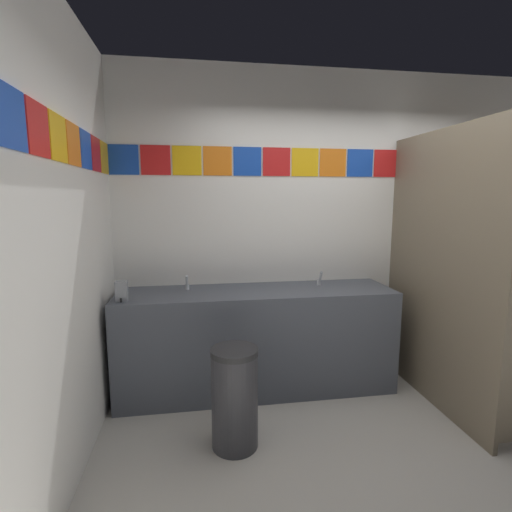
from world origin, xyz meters
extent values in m
plane|color=#B2ADA3|center=(0.00, 0.00, 0.00)|extent=(8.82, 8.82, 0.00)
cube|color=white|center=(0.00, 1.53, 1.43)|extent=(4.01, 0.08, 2.85)
cube|color=#1947B7|center=(-1.87, 1.48, 2.01)|extent=(0.25, 0.01, 0.25)
cube|color=red|center=(-1.60, 1.48, 2.01)|extent=(0.25, 0.01, 0.25)
cube|color=yellow|center=(-1.34, 1.48, 2.01)|extent=(0.25, 0.01, 0.25)
cube|color=orange|center=(-1.07, 1.48, 2.01)|extent=(0.25, 0.01, 0.25)
cube|color=#1947B7|center=(-0.80, 1.48, 2.01)|extent=(0.25, 0.01, 0.25)
cube|color=red|center=(-0.53, 1.48, 2.01)|extent=(0.25, 0.01, 0.25)
cube|color=yellow|center=(-0.27, 1.48, 2.01)|extent=(0.25, 0.01, 0.25)
cube|color=orange|center=(0.00, 1.48, 2.01)|extent=(0.25, 0.01, 0.25)
cube|color=#1947B7|center=(0.27, 1.48, 2.01)|extent=(0.25, 0.01, 0.25)
cube|color=red|center=(0.53, 1.48, 2.01)|extent=(0.25, 0.01, 0.25)
cube|color=yellow|center=(0.80, 1.48, 2.01)|extent=(0.25, 0.01, 0.25)
cube|color=orange|center=(1.07, 1.48, 2.01)|extent=(0.25, 0.01, 0.25)
cube|color=#1947B7|center=(1.34, 1.48, 2.01)|extent=(0.25, 0.01, 0.25)
cube|color=red|center=(1.60, 1.48, 2.01)|extent=(0.25, 0.01, 0.25)
cube|color=yellow|center=(1.87, 1.48, 2.01)|extent=(0.25, 0.01, 0.25)
cube|color=white|center=(-2.04, 0.00, 1.43)|extent=(0.08, 2.97, 2.85)
cube|color=#1947B7|center=(-2.00, -0.27, 2.01)|extent=(0.01, 0.25, 0.25)
cube|color=red|center=(-2.00, 0.00, 2.01)|extent=(0.01, 0.25, 0.25)
cube|color=yellow|center=(-2.00, 0.27, 2.01)|extent=(0.01, 0.25, 0.25)
cube|color=orange|center=(-2.00, 0.54, 2.01)|extent=(0.01, 0.25, 0.25)
cube|color=#1947B7|center=(-2.00, 0.81, 2.01)|extent=(0.01, 0.25, 0.25)
cube|color=red|center=(-2.00, 1.08, 2.01)|extent=(0.01, 0.25, 0.25)
cube|color=yellow|center=(-2.00, 1.35, 2.01)|extent=(0.01, 0.25, 0.25)
cube|color=#4C515B|center=(-0.76, 1.18, 0.45)|extent=(2.38, 0.61, 0.90)
cube|color=#4C515B|center=(-0.76, 1.47, 0.86)|extent=(2.38, 0.03, 0.08)
cylinder|color=silver|center=(-1.36, 1.15, 0.84)|extent=(0.34, 0.34, 0.10)
cylinder|color=silver|center=(-0.17, 1.15, 0.84)|extent=(0.34, 0.34, 0.10)
cylinder|color=silver|center=(-1.36, 1.29, 0.92)|extent=(0.04, 0.04, 0.05)
cylinder|color=silver|center=(-1.36, 1.24, 0.99)|extent=(0.02, 0.06, 0.09)
cylinder|color=silver|center=(-0.17, 1.29, 0.92)|extent=(0.04, 0.04, 0.05)
cylinder|color=silver|center=(-0.17, 1.24, 0.99)|extent=(0.02, 0.06, 0.09)
cube|color=gray|center=(-1.85, 0.99, 0.98)|extent=(0.09, 0.07, 0.16)
cylinder|color=black|center=(-1.85, 0.95, 0.92)|extent=(0.02, 0.02, 0.03)
cube|color=#726651|center=(0.65, 0.75, 1.11)|extent=(0.04, 1.47, 2.22)
cylinder|color=white|center=(1.28, 1.03, 0.20)|extent=(0.38, 0.38, 0.40)
torus|color=white|center=(1.28, 1.03, 0.42)|extent=(0.39, 0.39, 0.05)
cube|color=white|center=(1.28, 1.24, 0.57)|extent=(0.34, 0.17, 0.34)
cylinder|color=#333338|center=(-1.04, 0.40, 0.33)|extent=(0.32, 0.32, 0.66)
cylinder|color=#262628|center=(-1.04, 0.40, 0.68)|extent=(0.32, 0.32, 0.04)
camera|label=1|loc=(-1.28, -2.02, 1.70)|focal=26.93mm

